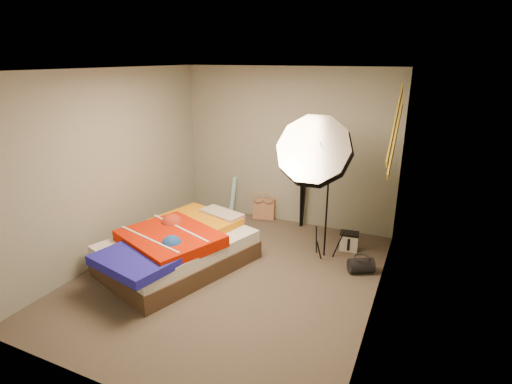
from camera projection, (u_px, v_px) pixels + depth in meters
The scene contains 15 objects.
floor at pixel (229, 276), 5.04m from camera, with size 4.00×4.00×0.00m, color brown.
ceiling at pixel (224, 69), 4.24m from camera, with size 4.00×4.00×0.00m, color silver.
wall_back at pixel (286, 148), 6.37m from camera, with size 3.50×3.50×0.00m, color gray.
wall_front at pixel (97, 256), 2.92m from camera, with size 3.50×3.50×0.00m, color gray.
wall_left at pixel (111, 166), 5.32m from camera, with size 4.00×4.00×0.00m, color gray.
wall_right at pixel (382, 203), 3.96m from camera, with size 4.00×4.00×0.00m, color gray.
tote_bag at pixel (264, 209), 6.76m from camera, with size 0.36×0.11×0.36m, color tan.
wrapping_roll at pixel (233, 196), 6.94m from camera, with size 0.08×0.08×0.67m, color #53BBD9.
camera_case at pixel (349, 242), 5.69m from camera, with size 0.24×0.17×0.24m, color silver.
duffel_bag at pixel (361, 266), 5.10m from camera, with size 0.19×0.19×0.32m, color black.
wall_stripe_upper at pixel (395, 124), 4.26m from camera, with size 0.02×1.10×0.10m, color gold.
wall_stripe_lower at pixel (395, 138), 4.54m from camera, with size 0.02×1.10×0.10m, color gold.
bed at pixel (178, 247), 5.20m from camera, with size 1.81×2.25×0.54m.
photo_umbrella at pixel (315, 153), 5.04m from camera, with size 1.19×0.87×2.06m.
camera_tripod at pixel (303, 184), 6.30m from camera, with size 0.09×0.09×1.26m.
Camera 1 is at (2.13, -3.90, 2.63)m, focal length 28.00 mm.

